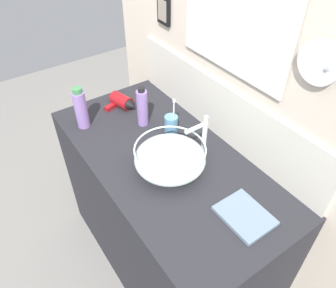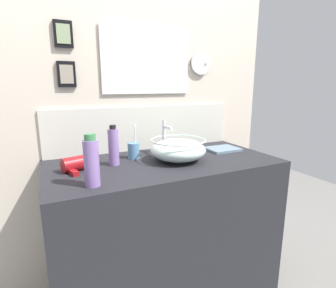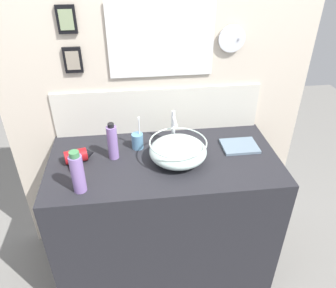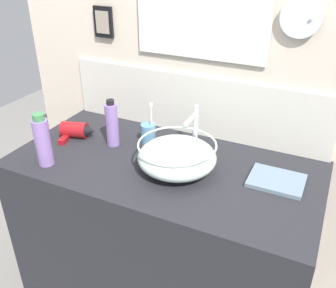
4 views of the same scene
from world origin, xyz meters
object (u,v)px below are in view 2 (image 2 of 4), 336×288
at_px(faucet, 165,134).
at_px(toothbrush_cup, 134,150).
at_px(glass_bowl_sink, 178,149).
at_px(lotion_bottle, 91,162).
at_px(soap_dispenser, 114,146).
at_px(hand_towel, 223,149).
at_px(hair_drier, 77,164).

height_order(faucet, toothbrush_cup, faucet).
bearing_deg(faucet, glass_bowl_sink, -90.00).
relative_size(faucet, lotion_bottle, 0.93).
xyz_separation_m(toothbrush_cup, lotion_bottle, (-0.31, -0.36, 0.06)).
bearing_deg(soap_dispenser, hand_towel, 1.12).
bearing_deg(hair_drier, faucet, 12.12).
distance_m(toothbrush_cup, lotion_bottle, 0.48).
relative_size(glass_bowl_sink, faucet, 1.50).
relative_size(soap_dispenser, hand_towel, 1.05).
xyz_separation_m(faucet, lotion_bottle, (-0.53, -0.38, -0.02)).
height_order(hair_drier, soap_dispenser, soap_dispenser).
height_order(hair_drier, lotion_bottle, lotion_bottle).
height_order(toothbrush_cup, lotion_bottle, lotion_bottle).
bearing_deg(toothbrush_cup, soap_dispenser, -149.04).
bearing_deg(lotion_bottle, hair_drier, 97.33).
relative_size(toothbrush_cup, soap_dispenser, 0.92).
height_order(toothbrush_cup, soap_dispenser, soap_dispenser).
bearing_deg(soap_dispenser, hair_drier, -175.44).
xyz_separation_m(hair_drier, soap_dispenser, (0.20, 0.02, 0.07)).
distance_m(glass_bowl_sink, toothbrush_cup, 0.28).
bearing_deg(lotion_bottle, glass_bowl_sink, 20.23).
bearing_deg(hair_drier, soap_dispenser, 4.56).
xyz_separation_m(faucet, hair_drier, (-0.56, -0.12, -0.09)).
distance_m(hair_drier, lotion_bottle, 0.27).
height_order(lotion_bottle, hand_towel, lotion_bottle).
distance_m(faucet, hand_towel, 0.42).
distance_m(faucet, hair_drier, 0.58).
relative_size(faucet, hair_drier, 1.22).
height_order(hair_drier, toothbrush_cup, toothbrush_cup).
bearing_deg(hand_towel, faucet, 167.16).
height_order(glass_bowl_sink, hand_towel, glass_bowl_sink).
bearing_deg(faucet, soap_dispenser, -163.93).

